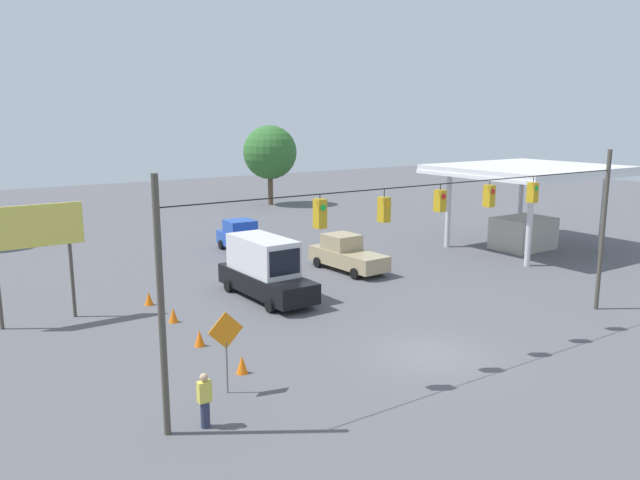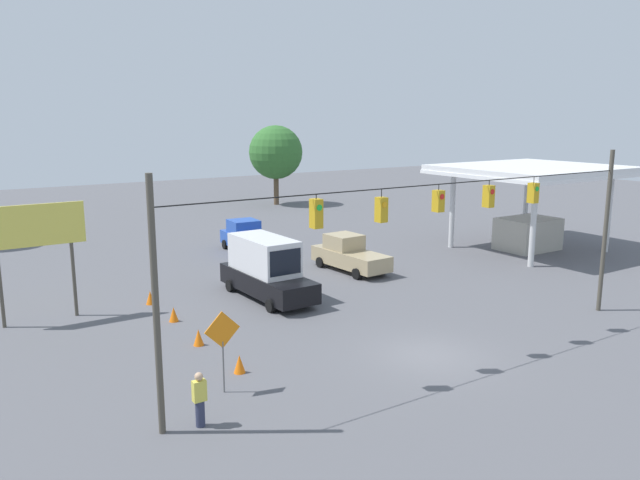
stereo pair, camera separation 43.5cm
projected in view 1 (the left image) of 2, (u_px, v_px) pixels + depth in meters
name	position (u px, v px, depth m)	size (l,w,h in m)	color
ground_plane	(430.00, 355.00, 24.27)	(140.00, 140.00, 0.00)	#56565B
overhead_signal_span	(437.00, 233.00, 23.12)	(21.63, 0.38, 7.62)	#4C473D
pickup_truck_tan_oncoming_far	(347.00, 254.00, 37.34)	(2.39, 5.50, 2.12)	tan
box_truck_black_withflow_mid	(265.00, 269.00, 31.61)	(2.47, 6.64, 3.10)	black
pickup_truck_blue_oncoming_deep	(243.00, 238.00, 42.39)	(2.50, 5.35, 2.12)	#234CB2
traffic_cone_nearest	(242.00, 364.00, 22.44)	(0.43, 0.43, 0.67)	orange
traffic_cone_second	(200.00, 338.00, 25.11)	(0.43, 0.43, 0.67)	orange
traffic_cone_third	(173.00, 315.00, 28.00)	(0.43, 0.43, 0.67)	orange
traffic_cone_fourth	(149.00, 298.00, 30.55)	(0.43, 0.43, 0.67)	orange
gas_station	(526.00, 189.00, 42.72)	(11.25, 9.87, 5.80)	silver
roadside_billboard	(32.00, 236.00, 27.23)	(4.35, 0.16, 5.34)	#4C473D
work_zone_sign	(226.00, 337.00, 20.53)	(1.27, 0.06, 2.84)	slate
pedestrian	(205.00, 400.00, 18.46)	(0.40, 0.28, 1.71)	#2D334C
tree_horizon_left	(270.00, 153.00, 64.04)	(5.51, 5.51, 8.19)	brown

